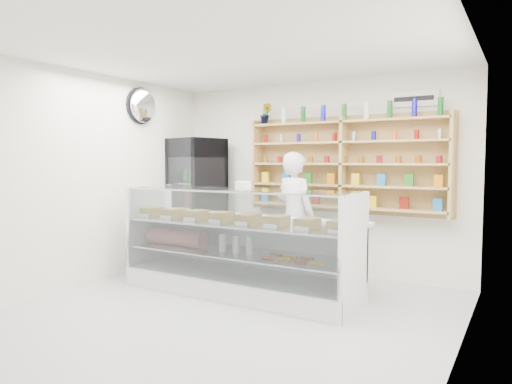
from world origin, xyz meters
The scene contains 8 objects.
room centered at (0.00, 0.00, 1.40)m, with size 5.00×5.00×5.00m.
display_counter centered at (-0.32, 0.93, 0.36)m, with size 2.99×0.89×1.30m.
shop_worker centered at (-0.02, 1.88, 0.88)m, with size 0.64×0.42×1.76m, color silver.
drinks_cooler centered at (-1.81, 1.99, 1.00)m, with size 0.84×0.83×2.00m.
wall_shelving centered at (0.50, 2.34, 1.59)m, with size 2.84×0.28×1.33m.
potted_plant centered at (-0.75, 2.34, 2.35)m, with size 0.17×0.14×0.32m, color #1E6626.
security_mirror centered at (-2.17, 1.20, 2.45)m, with size 0.15×0.50×0.50m, color silver.
wall_sign centered at (1.40, 2.47, 2.45)m, with size 0.62×0.03×0.20m, color white.
Camera 1 is at (2.72, -3.74, 1.64)m, focal length 32.00 mm.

